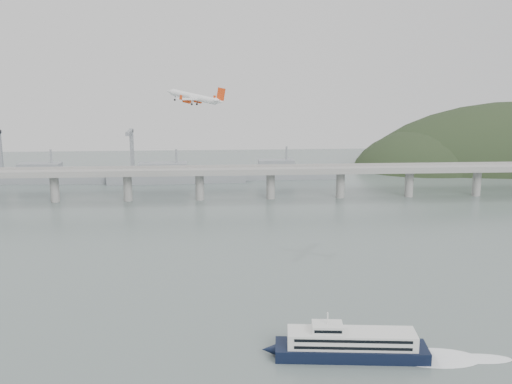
{
  "coord_description": "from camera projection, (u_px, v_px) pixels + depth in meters",
  "views": [
    {
      "loc": [
        -17.87,
        -213.13,
        93.46
      ],
      "look_at": [
        0.0,
        55.0,
        36.0
      ],
      "focal_mm": 42.0,
      "sensor_mm": 36.0,
      "label": 1
    }
  ],
  "objects": [
    {
      "name": "ferry",
      "position": [
        351.0,
        345.0,
        194.49
      ],
      "size": [
        81.3,
        19.89,
        15.34
      ],
      "rotation": [
        0.0,
        0.0,
        -0.1
      ],
      "color": "black",
      "rests_on": "ground"
    },
    {
      "name": "distant_fleet",
      "position": [
        44.0,
        176.0,
        475.91
      ],
      "size": [
        453.0,
        60.9,
        40.0
      ],
      "color": "gray",
      "rests_on": "ground"
    },
    {
      "name": "bridge",
      "position": [
        241.0,
        175.0,
        420.05
      ],
      "size": [
        800.0,
        22.0,
        23.9
      ],
      "color": "gray",
      "rests_on": "ground"
    },
    {
      "name": "ground",
      "position": [
        266.0,
        314.0,
        228.67
      ],
      "size": [
        900.0,
        900.0,
        0.0
      ],
      "primitive_type": "plane",
      "color": "slate",
      "rests_on": "ground"
    },
    {
      "name": "airliner",
      "position": [
        195.0,
        97.0,
        314.81
      ],
      "size": [
        33.04,
        31.08,
        9.83
      ],
      "rotation": [
        0.05,
        -0.16,
        2.6
      ],
      "color": "white",
      "rests_on": "ground"
    }
  ]
}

